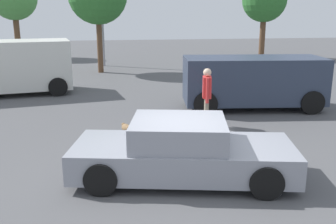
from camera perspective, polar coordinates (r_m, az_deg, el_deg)
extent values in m
plane|color=#515154|center=(8.07, 1.89, -9.85)|extent=(80.00, 80.00, 0.00)
cube|color=gray|center=(7.93, 2.28, -6.75)|extent=(4.72, 2.62, 0.59)
cube|color=gray|center=(7.75, 1.58, -2.96)|extent=(2.16, 1.95, 0.51)
cube|color=slate|center=(7.78, 8.12, -3.03)|extent=(0.36, 1.46, 0.43)
cube|color=slate|center=(7.82, -4.93, -2.86)|extent=(0.36, 1.46, 0.43)
cylinder|color=black|center=(8.87, 12.28, -5.64)|extent=(0.67, 0.35, 0.64)
cylinder|color=black|center=(7.38, 14.34, -10.06)|extent=(0.67, 0.35, 0.64)
cylinder|color=black|center=(8.89, -7.62, -5.39)|extent=(0.67, 0.35, 0.64)
cylinder|color=black|center=(7.40, -9.88, -9.75)|extent=(0.67, 0.35, 0.64)
ellipsoid|color=olive|center=(10.68, -6.22, -2.38)|extent=(0.33, 0.47, 0.23)
sphere|color=olive|center=(10.42, -5.77, -2.44)|extent=(0.18, 0.18, 0.18)
sphere|color=olive|center=(10.36, -5.66, -2.56)|extent=(0.08, 0.08, 0.08)
cylinder|color=olive|center=(10.62, -5.64, -3.39)|extent=(0.06, 0.06, 0.14)
cylinder|color=olive|center=(10.58, -6.28, -3.47)|extent=(0.06, 0.06, 0.14)
cylinder|color=olive|center=(10.87, -6.11, -2.98)|extent=(0.06, 0.06, 0.14)
cylinder|color=olive|center=(10.83, -6.74, -3.06)|extent=(0.06, 0.06, 0.14)
sphere|color=olive|center=(10.90, -6.65, -1.85)|extent=(0.10, 0.10, 0.10)
cube|color=silver|center=(17.19, -23.11, 6.36)|extent=(5.51, 2.96, 1.98)
cube|color=slate|center=(17.14, -14.59, 8.50)|extent=(0.35, 1.77, 0.79)
cylinder|color=black|center=(18.27, -16.35, 4.73)|extent=(0.79, 0.38, 0.76)
cylinder|color=black|center=(16.30, -15.98, 3.62)|extent=(0.79, 0.38, 0.76)
cube|color=#2D384C|center=(13.85, 12.48, 4.68)|extent=(4.96, 2.38, 1.57)
cube|color=slate|center=(14.60, 21.55, 5.87)|extent=(0.22, 1.59, 0.63)
cylinder|color=black|center=(15.35, 17.97, 2.88)|extent=(0.82, 0.33, 0.80)
cylinder|color=black|center=(13.74, 20.53, 1.34)|extent=(0.82, 0.33, 0.80)
cylinder|color=black|center=(14.48, 4.55, 2.88)|extent=(0.82, 0.33, 0.80)
cylinder|color=black|center=(12.76, 5.56, 1.24)|extent=(0.82, 0.33, 0.80)
cylinder|color=gray|center=(11.44, 5.72, -0.12)|extent=(0.13, 0.13, 0.89)
cylinder|color=gray|center=(11.60, 5.67, 0.09)|extent=(0.13, 0.13, 0.89)
cube|color=red|center=(11.35, 5.79, 3.68)|extent=(0.31, 0.44, 0.63)
cylinder|color=red|center=(11.13, 5.85, 3.16)|extent=(0.09, 0.09, 0.74)
cylinder|color=red|center=(11.60, 5.71, 3.64)|extent=(0.09, 0.09, 0.74)
sphere|color=beige|center=(11.28, 5.84, 5.84)|extent=(0.24, 0.24, 0.24)
cylinder|color=gray|center=(24.72, -9.68, 12.97)|extent=(0.14, 0.14, 5.39)
cylinder|color=brown|center=(22.08, -10.06, 9.70)|extent=(0.31, 0.31, 3.03)
cylinder|color=brown|center=(30.97, -21.40, 10.38)|extent=(0.42, 0.42, 3.12)
cylinder|color=brown|center=(29.64, 13.77, 10.67)|extent=(0.41, 0.41, 2.97)
sphere|color=#2D6B2D|center=(29.60, 14.10, 15.85)|extent=(3.19, 3.19, 3.19)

